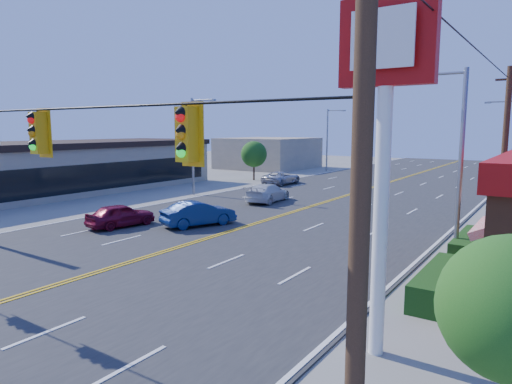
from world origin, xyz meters
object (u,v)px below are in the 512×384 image
Objects in this scene: kfc_pylon at (385,106)px; car_blue at (199,215)px; car_white at (268,193)px; car_magenta at (121,216)px; car_silver at (281,178)px.

kfc_pylon is 16.85m from car_blue.
car_white is (-14.71, 18.15, -5.36)m from kfc_pylon.
car_magenta is 22.09m from car_silver.
car_white is (-1.33, 9.41, -0.01)m from car_blue.
kfc_pylon reaches higher than car_silver.
kfc_pylon is at bearing 125.95° from car_silver.
car_blue is at bearing 108.58° from car_silver.
kfc_pylon reaches higher than car_blue.
kfc_pylon reaches higher than car_magenta.
car_blue reaches higher than car_magenta.
car_magenta is at bearing 160.08° from kfc_pylon.
car_white is at bearing 116.58° from car_silver.
kfc_pylon is 1.81× the size of car_white.
kfc_pylon is 23.97m from car_white.
car_magenta is 0.82× the size of car_silver.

